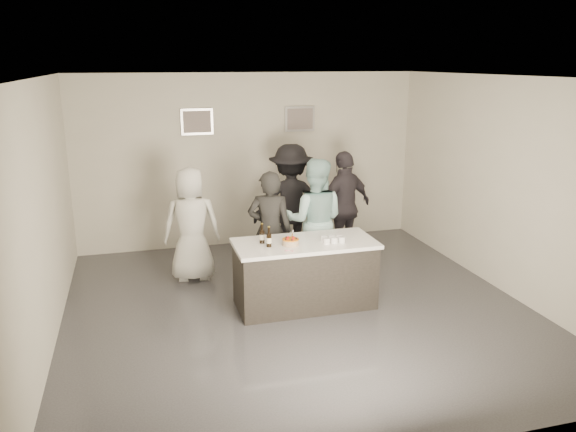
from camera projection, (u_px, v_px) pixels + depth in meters
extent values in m
plane|color=#3D3D42|center=(298.00, 309.00, 7.46)|extent=(6.00, 6.00, 0.00)
plane|color=white|center=(299.00, 77.00, 6.66)|extent=(6.00, 6.00, 0.00)
cube|color=beige|center=(250.00, 160.00, 9.85)|extent=(6.00, 0.04, 3.00)
cube|color=beige|center=(411.00, 290.00, 4.28)|extent=(6.00, 0.04, 3.00)
cube|color=beige|center=(43.00, 217.00, 6.29)|extent=(0.04, 6.00, 3.00)
cube|color=beige|center=(504.00, 186.00, 7.84)|extent=(0.04, 6.00, 3.00)
cube|color=#B2B2B7|center=(197.00, 122.00, 9.40)|extent=(0.54, 0.04, 0.44)
cube|color=#B2B2B7|center=(300.00, 119.00, 9.86)|extent=(0.54, 0.04, 0.44)
cube|color=white|center=(305.00, 274.00, 7.46)|extent=(1.86, 0.86, 0.90)
cylinder|color=orange|center=(291.00, 242.00, 7.20)|extent=(0.21, 0.21, 0.07)
cylinder|color=black|center=(262.00, 234.00, 7.25)|extent=(0.07, 0.07, 0.26)
cylinder|color=black|center=(269.00, 237.00, 7.11)|extent=(0.07, 0.07, 0.26)
cube|color=#C59412|center=(333.00, 239.00, 7.32)|extent=(0.30, 0.19, 0.08)
cube|color=pink|center=(290.00, 250.00, 6.99)|extent=(0.24, 0.08, 0.01)
imported|color=black|center=(270.00, 231.00, 7.94)|extent=(0.73, 0.59, 1.73)
imported|color=#9CCBCC|center=(315.00, 220.00, 8.23)|extent=(1.09, 0.98, 1.84)
imported|color=silver|center=(191.00, 224.00, 8.28)|extent=(0.88, 0.62, 1.71)
imported|color=#322D35|center=(345.00, 207.00, 9.08)|extent=(1.15, 0.82, 1.81)
imported|color=black|center=(291.00, 202.00, 9.16)|extent=(1.34, 0.93, 1.91)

